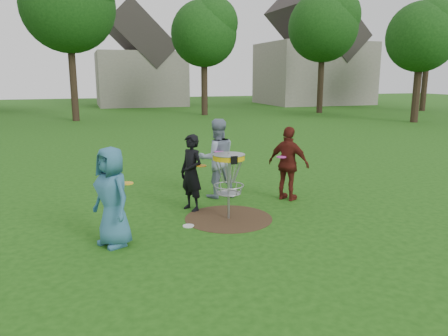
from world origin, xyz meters
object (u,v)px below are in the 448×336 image
object	(u,v)px
player_black	(191,173)
disc_golf_basket	(229,170)
player_grey	(217,158)
player_blue	(112,197)
player_maroon	(289,164)

from	to	relation	value
player_black	disc_golf_basket	distance (m)	1.01
player_grey	disc_golf_basket	bearing A→B (deg)	81.76
player_blue	disc_golf_basket	world-z (taller)	player_blue
player_black	player_maroon	size ratio (longest dim) A/B	0.96
player_black	disc_golf_basket	size ratio (longest dim) A/B	1.20
player_blue	player_maroon	bearing A→B (deg)	82.08
player_grey	disc_golf_basket	distance (m)	1.66
player_grey	player_maroon	size ratio (longest dim) A/B	1.09
player_black	player_maroon	world-z (taller)	player_maroon
player_black	player_maroon	bearing A→B (deg)	65.31
player_blue	player_black	bearing A→B (deg)	101.77
disc_golf_basket	player_maroon	bearing A→B (deg)	26.16
player_maroon	disc_golf_basket	xyz separation A→B (m)	(-1.77, -0.87, 0.15)
player_blue	disc_golf_basket	size ratio (longest dim) A/B	1.25
player_blue	player_grey	size ratio (longest dim) A/B	0.91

